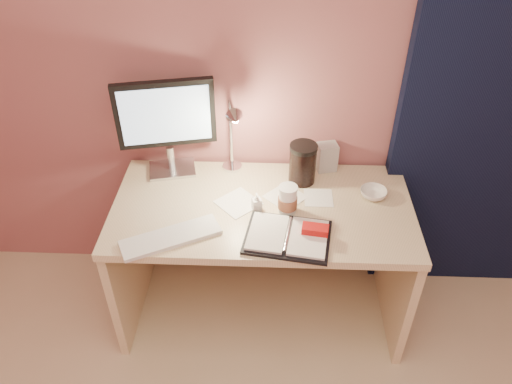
{
  "coord_description": "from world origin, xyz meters",
  "views": [
    {
      "loc": [
        0.04,
        -0.41,
        2.21
      ],
      "look_at": [
        -0.03,
        1.33,
        0.85
      ],
      "focal_mm": 35.0,
      "sensor_mm": 36.0,
      "label": 1
    }
  ],
  "objects_px": {
    "monitor": "(166,119)",
    "product_box": "(327,157)",
    "desk": "(263,231)",
    "dark_jar": "(302,165)",
    "keyboard": "(171,237)",
    "lotion_bottle": "(257,202)",
    "desk_lamp": "(224,134)",
    "bowl": "(373,193)",
    "planner": "(290,236)",
    "coffee_cup": "(288,200)"
  },
  "relations": [
    {
      "from": "keyboard",
      "to": "product_box",
      "type": "bearing_deg",
      "value": 10.98
    },
    {
      "from": "product_box",
      "to": "coffee_cup",
      "type": "bearing_deg",
      "value": -133.27
    },
    {
      "from": "keyboard",
      "to": "dark_jar",
      "type": "xyz_separation_m",
      "value": [
        0.57,
        0.44,
        0.08
      ]
    },
    {
      "from": "monitor",
      "to": "product_box",
      "type": "bearing_deg",
      "value": -9.02
    },
    {
      "from": "desk",
      "to": "keyboard",
      "type": "relative_size",
      "value": 3.27
    },
    {
      "from": "desk",
      "to": "bowl",
      "type": "distance_m",
      "value": 0.58
    },
    {
      "from": "monitor",
      "to": "bowl",
      "type": "xyz_separation_m",
      "value": [
        0.99,
        -0.17,
        -0.28
      ]
    },
    {
      "from": "keyboard",
      "to": "lotion_bottle",
      "type": "relative_size",
      "value": 4.63
    },
    {
      "from": "dark_jar",
      "to": "desk_lamp",
      "type": "height_order",
      "value": "desk_lamp"
    },
    {
      "from": "product_box",
      "to": "desk",
      "type": "bearing_deg",
      "value": -156.26
    },
    {
      "from": "desk",
      "to": "coffee_cup",
      "type": "relative_size",
      "value": 9.88
    },
    {
      "from": "bowl",
      "to": "dark_jar",
      "type": "distance_m",
      "value": 0.36
    },
    {
      "from": "dark_jar",
      "to": "keyboard",
      "type": "bearing_deg",
      "value": -142.38
    },
    {
      "from": "lotion_bottle",
      "to": "product_box",
      "type": "relative_size",
      "value": 0.64
    },
    {
      "from": "lotion_bottle",
      "to": "desk_lamp",
      "type": "bearing_deg",
      "value": 125.64
    },
    {
      "from": "monitor",
      "to": "product_box",
      "type": "xyz_separation_m",
      "value": [
        0.78,
        0.05,
        -0.22
      ]
    },
    {
      "from": "desk",
      "to": "bowl",
      "type": "relative_size",
      "value": 11.19
    },
    {
      "from": "keyboard",
      "to": "coffee_cup",
      "type": "relative_size",
      "value": 3.02
    },
    {
      "from": "keyboard",
      "to": "desk_lamp",
      "type": "distance_m",
      "value": 0.54
    },
    {
      "from": "monitor",
      "to": "planner",
      "type": "relative_size",
      "value": 1.25
    },
    {
      "from": "desk",
      "to": "keyboard",
      "type": "xyz_separation_m",
      "value": [
        -0.39,
        -0.31,
        0.23
      ]
    },
    {
      "from": "keyboard",
      "to": "planner",
      "type": "height_order",
      "value": "planner"
    },
    {
      "from": "keyboard",
      "to": "desk_lamp",
      "type": "height_order",
      "value": "desk_lamp"
    },
    {
      "from": "desk",
      "to": "coffee_cup",
      "type": "bearing_deg",
      "value": -44.08
    },
    {
      "from": "monitor",
      "to": "lotion_bottle",
      "type": "height_order",
      "value": "monitor"
    },
    {
      "from": "coffee_cup",
      "to": "product_box",
      "type": "xyz_separation_m",
      "value": [
        0.2,
        0.35,
        0.01
      ]
    },
    {
      "from": "desk_lamp",
      "to": "keyboard",
      "type": "bearing_deg",
      "value": -127.13
    },
    {
      "from": "planner",
      "to": "desk",
      "type": "bearing_deg",
      "value": 122.02
    },
    {
      "from": "monitor",
      "to": "desk_lamp",
      "type": "relative_size",
      "value": 1.18
    },
    {
      "from": "planner",
      "to": "keyboard",
      "type": "bearing_deg",
      "value": -168.66
    },
    {
      "from": "lotion_bottle",
      "to": "dark_jar",
      "type": "distance_m",
      "value": 0.32
    },
    {
      "from": "planner",
      "to": "desk_lamp",
      "type": "xyz_separation_m",
      "value": [
        -0.31,
        0.41,
        0.25
      ]
    },
    {
      "from": "desk",
      "to": "monitor",
      "type": "bearing_deg",
      "value": 157.88
    },
    {
      "from": "desk",
      "to": "bowl",
      "type": "height_order",
      "value": "bowl"
    },
    {
      "from": "monitor",
      "to": "bowl",
      "type": "bearing_deg",
      "value": -22.44
    },
    {
      "from": "product_box",
      "to": "desk_lamp",
      "type": "distance_m",
      "value": 0.55
    },
    {
      "from": "bowl",
      "to": "coffee_cup",
      "type": "bearing_deg",
      "value": -162.81
    },
    {
      "from": "dark_jar",
      "to": "product_box",
      "type": "xyz_separation_m",
      "value": [
        0.13,
        0.11,
        -0.02
      ]
    },
    {
      "from": "keyboard",
      "to": "lotion_bottle",
      "type": "height_order",
      "value": "lotion_bottle"
    },
    {
      "from": "monitor",
      "to": "keyboard",
      "type": "relative_size",
      "value": 1.16
    },
    {
      "from": "product_box",
      "to": "bowl",
      "type": "bearing_deg",
      "value": -59.92
    },
    {
      "from": "bowl",
      "to": "lotion_bottle",
      "type": "relative_size",
      "value": 1.35
    },
    {
      "from": "desk",
      "to": "product_box",
      "type": "bearing_deg",
      "value": 37.1
    },
    {
      "from": "planner",
      "to": "product_box",
      "type": "bearing_deg",
      "value": 78.71
    },
    {
      "from": "bowl",
      "to": "product_box",
      "type": "distance_m",
      "value": 0.31
    },
    {
      "from": "keyboard",
      "to": "product_box",
      "type": "height_order",
      "value": "product_box"
    },
    {
      "from": "desk",
      "to": "dark_jar",
      "type": "distance_m",
      "value": 0.39
    },
    {
      "from": "keyboard",
      "to": "planner",
      "type": "xyz_separation_m",
      "value": [
        0.51,
        0.02,
        0.01
      ]
    },
    {
      "from": "planner",
      "to": "lotion_bottle",
      "type": "height_order",
      "value": "lotion_bottle"
    },
    {
      "from": "keyboard",
      "to": "lotion_bottle",
      "type": "distance_m",
      "value": 0.42
    }
  ]
}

